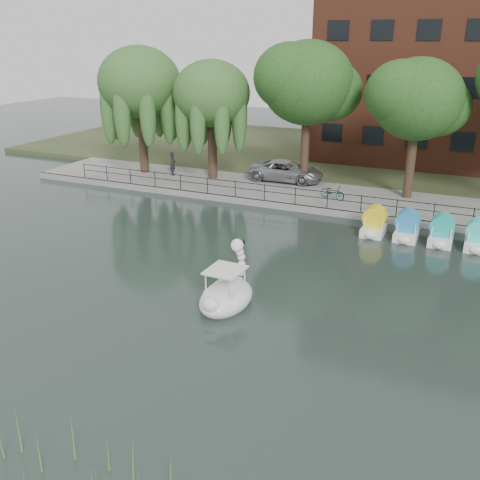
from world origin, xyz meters
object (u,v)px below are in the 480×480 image
Objects in this scene: minivan at (286,169)px; pedestrian at (173,162)px; bicycle at (332,191)px; swan_boat at (227,292)px.

minivan is 2.99× the size of pedestrian.
pedestrian is (-8.14, -1.76, 0.17)m from minivan.
minivan is 5.19m from bicycle.
pedestrian is (-12.30, 1.33, 0.49)m from bicycle.
swan_boat is (12.08, -16.12, -0.85)m from pedestrian.
pedestrian is at bearing 128.78° from swan_boat.
swan_boat is at bearing -162.49° from bicycle.
bicycle is at bearing -120.14° from pedestrian.
bicycle is (4.16, -3.09, -0.32)m from minivan.
swan_boat reaches higher than bicycle.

